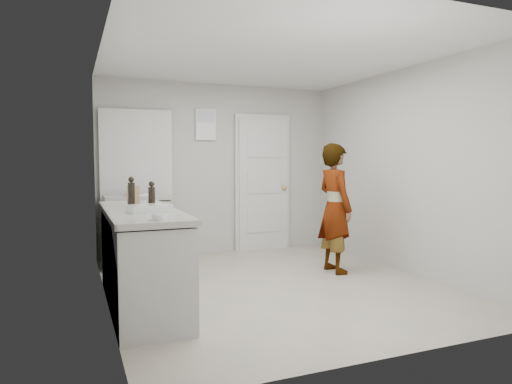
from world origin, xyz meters
name	(u,v)px	position (x,y,z in m)	size (l,w,h in m)	color
ground	(273,285)	(0.00, 0.00, 0.00)	(4.00, 4.00, 0.00)	#AFA593
room_shell	(208,184)	(-0.17, 1.95, 1.02)	(4.00, 4.00, 4.00)	#B2B0A8
main_counter	(142,262)	(-1.45, -0.20, 0.43)	(0.64, 1.96, 0.93)	#B2B2AE
side_counter	(138,233)	(-1.25, 1.55, 0.43)	(0.84, 0.61, 0.93)	#B2B2AE
person	(335,208)	(0.96, 0.29, 0.79)	(0.58, 0.38, 1.59)	silver
cake_mix_box	(133,195)	(-1.46, 0.29, 1.02)	(0.12, 0.05, 0.20)	#94704A
spice_jar	(150,202)	(-1.31, 0.09, 0.97)	(0.06, 0.06, 0.09)	tan
oil_cruet_a	(152,195)	(-1.33, -0.10, 1.05)	(0.06, 0.06, 0.26)	black
oil_cruet_b	(131,193)	(-1.51, 0.00, 1.07)	(0.07, 0.07, 0.30)	black
baking_dish	(149,209)	(-1.41, -0.44, 0.95)	(0.39, 0.31, 0.06)	silver
egg_bowl	(159,217)	(-1.43, -1.03, 0.95)	(0.12, 0.12, 0.04)	silver
papers	(139,195)	(-1.22, 1.60, 0.93)	(0.26, 0.34, 0.01)	white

